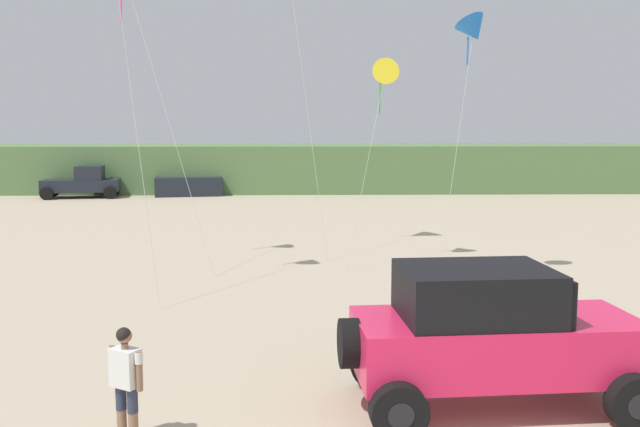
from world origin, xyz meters
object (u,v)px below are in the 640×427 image
Objects in this scene: person_watching at (126,378)px; kite_red_delta at (385,75)px; jeep at (492,333)px; distant_sedan at (189,186)px; kite_purple_stunt at (473,31)px; distant_pickup at (83,183)px.

kite_red_delta is at bearing 68.78° from person_watching.
jeep is 0.74× the size of kite_red_delta.
jeep is 1.17× the size of distant_sedan.
kite_red_delta reaches higher than distant_sedan.
kite_purple_stunt is at bearing -54.96° from kite_red_delta.
person_watching is 0.40× the size of distant_sedan.
jeep is 0.65× the size of kite_purple_stunt.
jeep is at bearing -82.47° from distant_sedan.
distant_pickup is 0.64× the size of kite_purple_stunt.
distant_pickup is at bearing 108.28° from person_watching.
person_watching is at bearing -71.72° from distant_pickup.
person_watching is at bearing -91.51° from distant_sedan.
distant_sedan is at bearing 114.66° from kite_red_delta.
distant_sedan is at bearing 8.99° from distant_pickup.
kite_purple_stunt is at bearing 54.63° from person_watching.
kite_purple_stunt is (7.23, 10.18, 6.12)m from person_watching.
kite_red_delta is at bearing -74.70° from distant_sedan.
kite_purple_stunt is 1.14× the size of kite_red_delta.
jeep reaches higher than distant_sedan.
distant_pickup is (-11.16, 33.79, 0.00)m from person_watching.
distant_pickup is 0.73× the size of kite_red_delta.
kite_red_delta is (5.12, 13.19, 5.13)m from person_watching.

